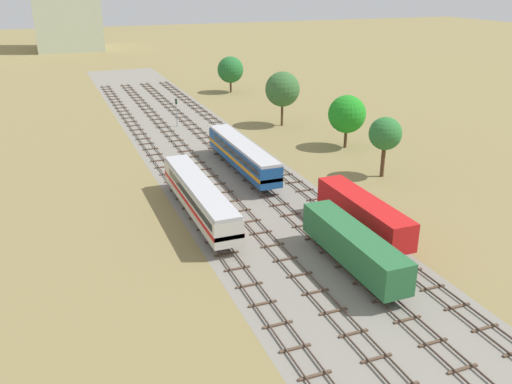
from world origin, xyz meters
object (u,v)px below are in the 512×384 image
Objects in this scene: signal_post_nearest at (176,109)px; freight_boxcar_centre_near at (363,212)px; diesel_railcar_far_left_mid at (199,196)px; diesel_railcar_centre_left_midfar at (242,154)px; freight_boxcar_centre_left_nearest at (353,245)px.

freight_boxcar_centre_near is at bearing -81.77° from signal_post_nearest.
freight_boxcar_centre_near is at bearing -35.06° from diesel_railcar_far_left_mid.
diesel_railcar_centre_left_midfar is 4.12× the size of signal_post_nearest.
diesel_railcar_far_left_mid is 15.44m from diesel_railcar_centre_left_midfar.
diesel_railcar_far_left_mid is at bearing 120.69° from freight_boxcar_centre_left_nearest.
diesel_railcar_centre_left_midfar is (-4.69, 22.14, 0.15)m from freight_boxcar_centre_near.
diesel_railcar_centre_left_midfar is at bearing -84.95° from signal_post_nearest.
diesel_railcar_far_left_mid is 1.00× the size of diesel_railcar_centre_left_midfar.
diesel_railcar_centre_left_midfar is (-0.01, 28.07, 0.15)m from freight_boxcar_centre_left_nearest.
freight_boxcar_centre_left_nearest is 0.68× the size of diesel_railcar_centre_left_midfar.
signal_post_nearest is at bearing 98.23° from freight_boxcar_centre_near.
freight_boxcar_centre_left_nearest is 7.56m from freight_boxcar_centre_near.
signal_post_nearest reaches higher than diesel_railcar_far_left_mid.
signal_post_nearest is at bearing 92.47° from freight_boxcar_centre_left_nearest.
diesel_railcar_far_left_mid is (-14.07, 9.87, 0.15)m from freight_boxcar_centre_near.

